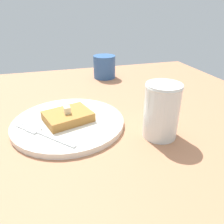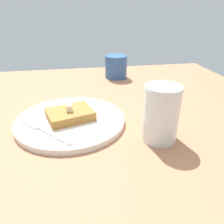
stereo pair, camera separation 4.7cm
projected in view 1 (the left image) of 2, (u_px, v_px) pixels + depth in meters
table_surface at (113, 121)px, 55.68cm from camera, size 94.53×94.53×2.75cm
plate at (69, 122)px, 50.55cm from camera, size 25.51×25.51×1.29cm
toast_slice_center at (68, 116)px, 49.86cm from camera, size 10.50×11.98×2.04cm
butter_pat_primary at (67, 110)px, 48.76cm from camera, size 1.61×1.47×1.54cm
fork at (42, 133)px, 45.00cm from camera, size 12.93×11.69×0.36cm
syrup_jar at (161, 113)px, 44.63cm from camera, size 7.41×7.41×11.59cm
coffee_mug at (104, 67)px, 82.17cm from camera, size 10.91×8.16×8.28cm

